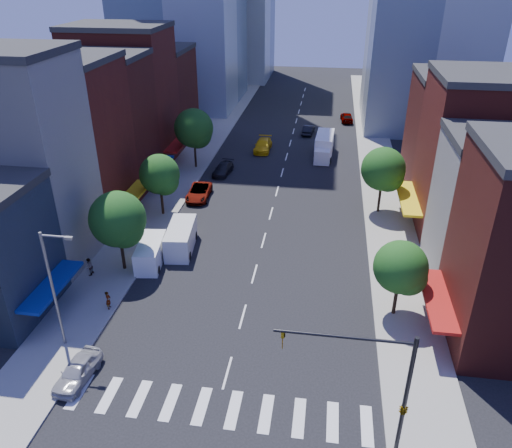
{
  "coord_description": "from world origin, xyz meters",
  "views": [
    {
      "loc": [
        5.55,
        -24.19,
        24.25
      ],
      "look_at": [
        0.15,
        11.93,
        5.0
      ],
      "focal_mm": 35.0,
      "sensor_mm": 36.0,
      "label": 1
    }
  ],
  "objects_px": {
    "parked_car_front": "(77,371)",
    "box_truck": "(324,147)",
    "taxi": "(263,145)",
    "parked_car_second": "(158,245)",
    "traffic_car_far": "(347,117)",
    "pedestrian_near": "(108,300)",
    "parked_car_rear": "(223,169)",
    "cargo_van_near": "(150,253)",
    "traffic_car_oncoming": "(308,130)",
    "cargo_van_far": "(181,239)",
    "pedestrian_far": "(89,267)",
    "parked_car_third": "(199,192)"
  },
  "relations": [
    {
      "from": "taxi",
      "to": "traffic_car_far",
      "type": "distance_m",
      "value": 20.65
    },
    {
      "from": "taxi",
      "to": "traffic_car_oncoming",
      "type": "distance_m",
      "value": 10.68
    },
    {
      "from": "cargo_van_far",
      "to": "traffic_car_oncoming",
      "type": "height_order",
      "value": "cargo_van_far"
    },
    {
      "from": "cargo_van_far",
      "to": "parked_car_rear",
      "type": "bearing_deg",
      "value": 83.92
    },
    {
      "from": "parked_car_front",
      "to": "box_truck",
      "type": "relative_size",
      "value": 0.55
    },
    {
      "from": "box_truck",
      "to": "parked_car_front",
      "type": "bearing_deg",
      "value": -105.43
    },
    {
      "from": "box_truck",
      "to": "parked_car_rear",
      "type": "bearing_deg",
      "value": -143.74
    },
    {
      "from": "parked_car_second",
      "to": "cargo_van_far",
      "type": "height_order",
      "value": "cargo_van_far"
    },
    {
      "from": "parked_car_second",
      "to": "box_truck",
      "type": "bearing_deg",
      "value": 68.96
    },
    {
      "from": "taxi",
      "to": "pedestrian_far",
      "type": "relative_size",
      "value": 3.38
    },
    {
      "from": "parked_car_second",
      "to": "pedestrian_far",
      "type": "height_order",
      "value": "pedestrian_far"
    },
    {
      "from": "traffic_car_far",
      "to": "pedestrian_far",
      "type": "distance_m",
      "value": 55.97
    },
    {
      "from": "parked_car_third",
      "to": "cargo_van_near",
      "type": "xyz_separation_m",
      "value": [
        -0.77,
        -14.43,
        0.33
      ]
    },
    {
      "from": "traffic_car_oncoming",
      "to": "pedestrian_near",
      "type": "distance_m",
      "value": 49.26
    },
    {
      "from": "parked_car_second",
      "to": "parked_car_third",
      "type": "bearing_deg",
      "value": 92.38
    },
    {
      "from": "parked_car_rear",
      "to": "pedestrian_far",
      "type": "bearing_deg",
      "value": -98.37
    },
    {
      "from": "traffic_car_far",
      "to": "box_truck",
      "type": "height_order",
      "value": "box_truck"
    },
    {
      "from": "parked_car_third",
      "to": "cargo_van_near",
      "type": "relative_size",
      "value": 1.0
    },
    {
      "from": "box_truck",
      "to": "cargo_van_near",
      "type": "bearing_deg",
      "value": -112.91
    },
    {
      "from": "parked_car_front",
      "to": "box_truck",
      "type": "height_order",
      "value": "box_truck"
    },
    {
      "from": "pedestrian_near",
      "to": "pedestrian_far",
      "type": "xyz_separation_m",
      "value": [
        -3.56,
        4.23,
        0.04
      ]
    },
    {
      "from": "cargo_van_near",
      "to": "pedestrian_far",
      "type": "height_order",
      "value": "cargo_van_near"
    },
    {
      "from": "pedestrian_near",
      "to": "box_truck",
      "type": "bearing_deg",
      "value": -30.1
    },
    {
      "from": "cargo_van_far",
      "to": "parked_car_second",
      "type": "bearing_deg",
      "value": -163.93
    },
    {
      "from": "taxi",
      "to": "parked_car_front",
      "type": "bearing_deg",
      "value": -97.04
    },
    {
      "from": "parked_car_rear",
      "to": "cargo_van_far",
      "type": "height_order",
      "value": "cargo_van_far"
    },
    {
      "from": "traffic_car_oncoming",
      "to": "traffic_car_far",
      "type": "xyz_separation_m",
      "value": [
        6.06,
        7.92,
        0.08
      ]
    },
    {
      "from": "traffic_car_far",
      "to": "box_truck",
      "type": "distance_m",
      "value": 18.23
    },
    {
      "from": "traffic_car_oncoming",
      "to": "pedestrian_near",
      "type": "relative_size",
      "value": 2.84
    },
    {
      "from": "parked_car_front",
      "to": "taxi",
      "type": "relative_size",
      "value": 0.77
    },
    {
      "from": "parked_car_front",
      "to": "pedestrian_near",
      "type": "bearing_deg",
      "value": 102.76
    },
    {
      "from": "cargo_van_near",
      "to": "traffic_car_oncoming",
      "type": "height_order",
      "value": "cargo_van_near"
    },
    {
      "from": "cargo_van_far",
      "to": "box_truck",
      "type": "xyz_separation_m",
      "value": [
        12.6,
        27.8,
        0.26
      ]
    },
    {
      "from": "parked_car_rear",
      "to": "cargo_van_near",
      "type": "height_order",
      "value": "cargo_van_near"
    },
    {
      "from": "parked_car_front",
      "to": "parked_car_second",
      "type": "bearing_deg",
      "value": 94.98
    },
    {
      "from": "pedestrian_far",
      "to": "traffic_car_oncoming",
      "type": "bearing_deg",
      "value": 161.9
    },
    {
      "from": "taxi",
      "to": "cargo_van_near",
      "type": "bearing_deg",
      "value": -100.22
    },
    {
      "from": "parked_car_front",
      "to": "cargo_van_far",
      "type": "height_order",
      "value": "cargo_van_far"
    },
    {
      "from": "parked_car_third",
      "to": "taxi",
      "type": "height_order",
      "value": "taxi"
    },
    {
      "from": "parked_car_front",
      "to": "parked_car_third",
      "type": "xyz_separation_m",
      "value": [
        0.79,
        28.73,
        0.01
      ]
    },
    {
      "from": "parked_car_second",
      "to": "traffic_car_far",
      "type": "distance_m",
      "value": 49.88
    },
    {
      "from": "parked_car_front",
      "to": "taxi",
      "type": "bearing_deg",
      "value": 87.71
    },
    {
      "from": "parked_car_second",
      "to": "traffic_car_far",
      "type": "height_order",
      "value": "traffic_car_far"
    },
    {
      "from": "parked_car_third",
      "to": "box_truck",
      "type": "xyz_separation_m",
      "value": [
        13.82,
        16.15,
        0.72
      ]
    },
    {
      "from": "pedestrian_near",
      "to": "traffic_car_oncoming",
      "type": "bearing_deg",
      "value": -22.75
    },
    {
      "from": "traffic_car_oncoming",
      "to": "cargo_van_near",
      "type": "bearing_deg",
      "value": 79.51
    },
    {
      "from": "taxi",
      "to": "pedestrian_near",
      "type": "xyz_separation_m",
      "value": [
        -6.87,
        -38.74,
        0.12
      ]
    },
    {
      "from": "traffic_car_far",
      "to": "pedestrian_near",
      "type": "distance_m",
      "value": 58.62
    },
    {
      "from": "parked_car_second",
      "to": "cargo_van_near",
      "type": "xyz_separation_m",
      "value": [
        0.02,
        -1.96,
        0.3
      ]
    },
    {
      "from": "parked_car_second",
      "to": "traffic_car_oncoming",
      "type": "height_order",
      "value": "parked_car_second"
    }
  ]
}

